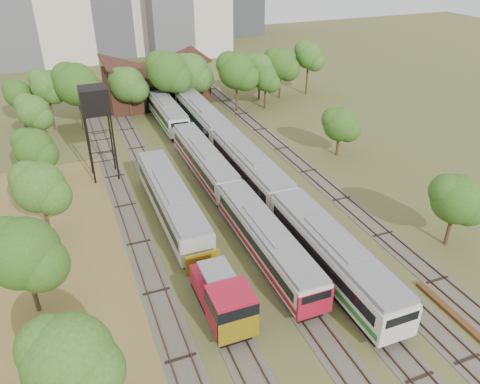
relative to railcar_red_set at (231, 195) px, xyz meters
name	(u,v)px	position (x,y,z in m)	size (l,w,h in m)	color
ground	(357,342)	(2.00, -19.89, -1.89)	(240.00, 240.00, 0.00)	#475123
dry_grass_patch	(82,334)	(-16.00, -11.89, -1.87)	(14.00, 60.00, 0.04)	brown
tracks	(226,187)	(1.33, 5.11, -1.85)	(24.60, 80.00, 0.19)	#4C473D
railcar_red_set	(231,195)	(0.00, 0.00, 0.00)	(2.90, 34.57, 3.58)	black
railcar_green_set	(250,169)	(4.00, 4.47, 0.22)	(3.22, 52.08, 3.99)	black
railcar_rear	(166,111)	(0.00, 27.25, 0.03)	(2.94, 16.08, 3.64)	black
shunter_locomotive	(223,300)	(-6.00, -14.27, 0.03)	(3.01, 8.10, 3.93)	black
old_grey_coach	(171,201)	(-6.00, 0.68, 0.21)	(3.11, 18.00, 3.85)	black
water_tower	(94,102)	(-10.95, 12.84, 7.18)	(3.11, 3.11, 10.76)	black
rail_pile_far	(459,319)	(10.20, -20.92, -1.75)	(0.54, 8.68, 0.28)	brown
maintenance_shed	(155,85)	(1.00, 38.09, 1.02)	(16.45, 11.55, 7.58)	#381D14
tree_band_left	(32,227)	(-18.23, -4.35, 3.27)	(8.00, 65.87, 8.06)	#382616
tree_band_far	(190,73)	(5.06, 31.10, 4.30)	(46.86, 9.66, 9.86)	#382616
tree_band_right	(347,130)	(16.92, 5.19, 2.72)	(5.69, 45.18, 7.05)	#382616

